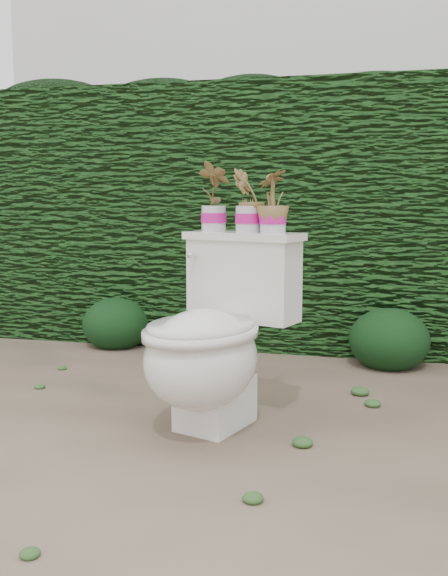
% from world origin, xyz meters
% --- Properties ---
extents(ground, '(60.00, 60.00, 0.00)m').
position_xyz_m(ground, '(0.00, 0.00, 0.00)').
color(ground, gray).
rests_on(ground, ground).
extents(hedge, '(8.00, 1.00, 1.60)m').
position_xyz_m(hedge, '(0.00, 1.60, 0.80)').
color(hedge, '#24561C').
rests_on(hedge, ground).
extents(house_wall, '(8.00, 3.50, 4.00)m').
position_xyz_m(house_wall, '(0.60, 6.00, 2.00)').
color(house_wall, silver).
rests_on(house_wall, ground).
extents(toilet, '(0.64, 0.78, 0.78)m').
position_xyz_m(toilet, '(0.15, -0.19, 0.36)').
color(toilet, silver).
rests_on(toilet, ground).
extents(potted_plant_left, '(0.18, 0.15, 0.28)m').
position_xyz_m(potted_plant_left, '(0.09, 0.08, 0.92)').
color(potted_plant_left, '#3B8027').
rests_on(potted_plant_left, toilet).
extents(potted_plant_center, '(0.18, 0.17, 0.25)m').
position_xyz_m(potted_plant_center, '(0.25, 0.03, 0.90)').
color(potted_plant_center, '#3B8027').
rests_on(potted_plant_center, toilet).
extents(potted_plant_right, '(0.17, 0.17, 0.24)m').
position_xyz_m(potted_plant_right, '(0.36, -0.01, 0.90)').
color(potted_plant_right, '#3B8027').
rests_on(potted_plant_right, toilet).
extents(liriope_clump_1, '(0.42, 0.42, 0.34)m').
position_xyz_m(liriope_clump_1, '(-0.81, 1.08, 0.17)').
color(liriope_clump_1, '#143914').
rests_on(liriope_clump_1, ground).
extents(liriope_clump_2, '(0.44, 0.44, 0.35)m').
position_xyz_m(liriope_clump_2, '(0.85, 0.98, 0.18)').
color(liriope_clump_2, '#143914').
rests_on(liriope_clump_2, ground).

